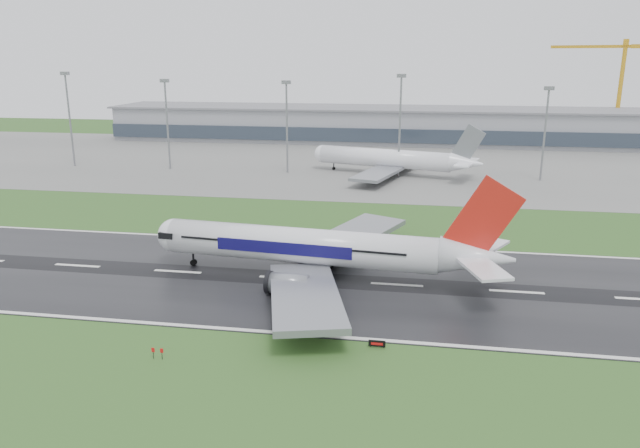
# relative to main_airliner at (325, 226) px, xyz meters

# --- Properties ---
(ground) EXTENTS (520.00, 520.00, 0.00)m
(ground) POSITION_rel_main_airliner_xyz_m (-7.07, -1.40, -9.61)
(ground) COLOR #284F1D
(ground) RESTS_ON ground
(runway) EXTENTS (400.00, 45.00, 0.10)m
(runway) POSITION_rel_main_airliner_xyz_m (-7.07, -1.40, -9.56)
(runway) COLOR black
(runway) RESTS_ON ground
(apron) EXTENTS (400.00, 130.00, 0.08)m
(apron) POSITION_rel_main_airliner_xyz_m (-7.07, 123.60, -9.57)
(apron) COLOR slate
(apron) RESTS_ON ground
(terminal) EXTENTS (240.00, 36.00, 15.00)m
(terminal) POSITION_rel_main_airliner_xyz_m (-7.07, 183.60, -2.11)
(terminal) COLOR gray
(terminal) RESTS_ON ground
(main_airliner) EXTENTS (69.88, 67.11, 19.02)m
(main_airliner) POSITION_rel_main_airliner_xyz_m (0.00, 0.00, 0.00)
(main_airliner) COLOR white
(main_airliner) RESTS_ON runway
(parked_airliner) EXTENTS (71.89, 69.05, 17.36)m
(parked_airliner) POSITION_rel_main_airliner_xyz_m (6.41, 100.54, -0.85)
(parked_airliner) COLOR white
(parked_airliner) RESTS_ON apron
(tower_crane) EXTENTS (44.62, 17.83, 45.70)m
(tower_crane) POSITION_rel_main_airliner_xyz_m (103.98, 198.60, 13.24)
(tower_crane) COLOR orange
(tower_crane) RESTS_ON ground
(runway_sign) EXTENTS (2.29, 0.82, 1.04)m
(runway_sign) POSITION_rel_main_airliner_xyz_m (11.29, -25.29, -9.09)
(runway_sign) COLOR black
(runway_sign) RESTS_ON ground
(floodmast_0) EXTENTS (0.64, 0.64, 32.05)m
(floodmast_0) POSITION_rel_main_airliner_xyz_m (-107.49, 98.60, 6.42)
(floodmast_0) COLOR gray
(floodmast_0) RESTS_ON ground
(floodmast_1) EXTENTS (0.64, 0.64, 29.79)m
(floodmast_1) POSITION_rel_main_airliner_xyz_m (-70.91, 98.60, 5.29)
(floodmast_1) COLOR gray
(floodmast_1) RESTS_ON ground
(floodmast_2) EXTENTS (0.64, 0.64, 29.54)m
(floodmast_2) POSITION_rel_main_airliner_xyz_m (-28.59, 98.60, 5.16)
(floodmast_2) COLOR gray
(floodmast_2) RESTS_ON ground
(floodmast_3) EXTENTS (0.64, 0.64, 31.79)m
(floodmast_3) POSITION_rel_main_airliner_xyz_m (8.92, 98.60, 6.29)
(floodmast_3) COLOR gray
(floodmast_3) RESTS_ON ground
(floodmast_4) EXTENTS (0.64, 0.64, 28.27)m
(floodmast_4) POSITION_rel_main_airliner_xyz_m (54.07, 98.60, 4.53)
(floodmast_4) COLOR gray
(floodmast_4) RESTS_ON ground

